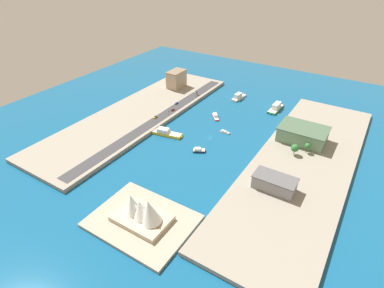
% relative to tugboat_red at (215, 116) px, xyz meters
% --- Properties ---
extents(ground_plane, '(440.00, 440.00, 0.00)m').
position_rel_tugboat_red_xyz_m(ground_plane, '(-14.08, 36.11, -1.36)').
color(ground_plane, '#145684').
extents(quay_west, '(70.00, 240.00, 3.30)m').
position_rel_tugboat_red_xyz_m(quay_west, '(-96.71, 36.11, 0.29)').
color(quay_west, gray).
rests_on(quay_west, ground_plane).
extents(quay_east, '(70.00, 240.00, 3.30)m').
position_rel_tugboat_red_xyz_m(quay_east, '(68.54, 36.11, 0.29)').
color(quay_east, gray).
rests_on(quay_east, ground_plane).
extents(peninsula_point, '(61.86, 47.55, 2.00)m').
position_rel_tugboat_red_xyz_m(peninsula_point, '(-28.78, 147.44, -0.36)').
color(peninsula_point, '#A89E89').
rests_on(peninsula_point, ground_plane).
extents(road_strip, '(11.35, 228.00, 0.15)m').
position_rel_tugboat_red_xyz_m(road_strip, '(42.72, 36.11, 2.01)').
color(road_strip, '#38383D').
rests_on(road_strip, quay_east).
extents(tugboat_red, '(13.38, 14.45, 3.76)m').
position_rel_tugboat_red_xyz_m(tugboat_red, '(0.00, 0.00, 0.00)').
color(tugboat_red, red).
rests_on(tugboat_red, ground_plane).
extents(patrol_launch_navy, '(11.39, 9.30, 3.40)m').
position_rel_tugboat_red_xyz_m(patrol_launch_navy, '(-17.75, 61.41, -0.03)').
color(patrol_launch_navy, '#1E284C').
rests_on(patrol_launch_navy, ground_plane).
extents(ferry_green_doubledeck, '(9.54, 27.58, 7.08)m').
position_rel_tugboat_red_xyz_m(ferry_green_doubledeck, '(-45.23, -48.79, 1.19)').
color(ferry_green_doubledeck, '#2D8C4C').
rests_on(ferry_green_doubledeck, ground_plane).
extents(ferry_yellow_fast, '(29.88, 12.04, 5.99)m').
position_rel_tugboat_red_xyz_m(ferry_yellow_fast, '(21.29, 53.90, 0.80)').
color(ferry_yellow_fast, yellow).
rests_on(ferry_yellow_fast, ground_plane).
extents(ferry_white_commuter, '(9.15, 24.02, 6.79)m').
position_rel_tugboat_red_xyz_m(ferry_white_commuter, '(-0.37, -53.63, 1.11)').
color(ferry_white_commuter, silver).
rests_on(ferry_white_commuter, ground_plane).
extents(sailboat_small_white, '(9.70, 2.65, 9.81)m').
position_rel_tugboat_red_xyz_m(sailboat_small_white, '(-22.21, 22.66, -0.32)').
color(sailboat_small_white, white).
rests_on(sailboat_small_white, ground_plane).
extents(warehouse_low_gray, '(29.05, 15.16, 9.78)m').
position_rel_tugboat_red_xyz_m(warehouse_low_gray, '(-87.65, 77.35, 6.86)').
color(warehouse_low_gray, gray).
rests_on(warehouse_low_gray, quay_west).
extents(terminal_long_green, '(39.59, 27.60, 12.66)m').
position_rel_tugboat_red_xyz_m(terminal_long_green, '(-86.11, 3.56, 8.30)').
color(terminal_long_green, slate).
rests_on(terminal_long_green, quay_west).
extents(apartment_midrise_tan, '(15.04, 23.63, 19.58)m').
position_rel_tugboat_red_xyz_m(apartment_midrise_tan, '(73.94, -38.91, 11.76)').
color(apartment_midrise_tan, tan).
rests_on(apartment_midrise_tan, quay_east).
extents(pickup_red, '(2.03, 5.24, 1.66)m').
position_rel_tugboat_red_xyz_m(pickup_red, '(41.02, 15.50, 2.90)').
color(pickup_red, black).
rests_on(pickup_red, road_strip).
extents(taxi_yellow_cab, '(2.03, 5.00, 1.65)m').
position_rel_tugboat_red_xyz_m(taxi_yellow_cab, '(46.08, 37.75, 2.89)').
color(taxi_yellow_cab, black).
rests_on(taxi_yellow_cab, road_strip).
extents(van_white, '(1.79, 5.11, 1.62)m').
position_rel_tugboat_red_xyz_m(van_white, '(45.46, -36.46, 2.88)').
color(van_white, black).
rests_on(van_white, road_strip).
extents(hatchback_blue, '(1.88, 4.98, 1.41)m').
position_rel_tugboat_red_xyz_m(hatchback_blue, '(46.87, 0.55, 2.79)').
color(hatchback_blue, black).
rests_on(hatchback_blue, road_strip).
extents(sedan_silver, '(1.80, 4.53, 1.68)m').
position_rel_tugboat_red_xyz_m(sedan_silver, '(39.90, -30.29, 2.90)').
color(sedan_silver, black).
rests_on(sedan_silver, road_strip).
extents(traffic_light_waterfront, '(0.36, 0.36, 6.50)m').
position_rel_tugboat_red_xyz_m(traffic_light_waterfront, '(36.06, 28.89, 6.28)').
color(traffic_light_waterfront, black).
rests_on(traffic_light_waterfront, quay_east).
extents(opera_landmark, '(34.60, 22.83, 19.11)m').
position_rel_tugboat_red_xyz_m(opera_landmark, '(-29.93, 147.44, 7.89)').
color(opera_landmark, '#BCAD93').
rests_on(opera_landmark, peninsula_point).
extents(park_tree_cluster, '(17.78, 20.51, 9.33)m').
position_rel_tugboat_red_xyz_m(park_tree_cluster, '(-92.23, 22.63, 8.12)').
color(park_tree_cluster, brown).
rests_on(park_tree_cluster, quay_west).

